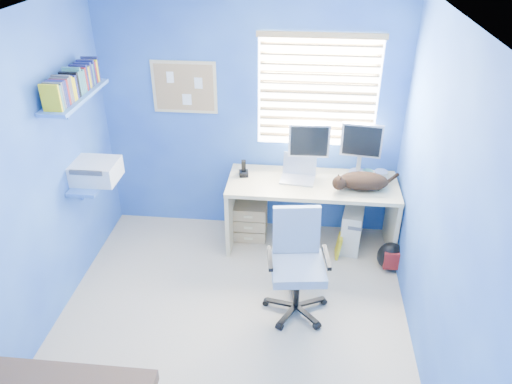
# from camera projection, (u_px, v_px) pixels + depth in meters

# --- Properties ---
(floor) EXTENTS (3.00, 3.20, 0.00)m
(floor) POSITION_uv_depth(u_px,v_px,m) (231.00, 326.00, 4.23)
(floor) COLOR #C2AE94
(floor) RESTS_ON ground
(ceiling) EXTENTS (3.00, 3.20, 0.00)m
(ceiling) POSITION_uv_depth(u_px,v_px,m) (220.00, 21.00, 2.98)
(ceiling) COLOR white
(ceiling) RESTS_ON wall_back
(wall_back) EXTENTS (3.00, 0.01, 2.50)m
(wall_back) POSITION_uv_depth(u_px,v_px,m) (251.00, 118.00, 4.98)
(wall_back) COLOR #1E40A7
(wall_back) RESTS_ON ground
(wall_front) EXTENTS (3.00, 0.01, 2.50)m
(wall_front) POSITION_uv_depth(u_px,v_px,m) (171.00, 383.00, 2.23)
(wall_front) COLOR #1E40A7
(wall_front) RESTS_ON ground
(wall_left) EXTENTS (0.01, 3.20, 2.50)m
(wall_left) POSITION_uv_depth(u_px,v_px,m) (28.00, 189.00, 3.73)
(wall_left) COLOR #1E40A7
(wall_left) RESTS_ON ground
(wall_right) EXTENTS (0.01, 3.20, 2.50)m
(wall_right) POSITION_uv_depth(u_px,v_px,m) (439.00, 211.00, 3.47)
(wall_right) COLOR #1E40A7
(wall_right) RESTS_ON ground
(desk) EXTENTS (1.67, 0.65, 0.74)m
(desk) POSITION_uv_depth(u_px,v_px,m) (311.00, 214.00, 5.07)
(desk) COLOR #D0B97F
(desk) RESTS_ON floor
(laptop) EXTENTS (0.36, 0.30, 0.22)m
(laptop) POSITION_uv_depth(u_px,v_px,m) (298.00, 170.00, 4.87)
(laptop) COLOR silver
(laptop) RESTS_ON desk
(monitor_left) EXTENTS (0.40, 0.14, 0.54)m
(monitor_left) POSITION_uv_depth(u_px,v_px,m) (309.00, 150.00, 4.90)
(monitor_left) COLOR silver
(monitor_left) RESTS_ON desk
(monitor_right) EXTENTS (0.41, 0.17, 0.54)m
(monitor_right) POSITION_uv_depth(u_px,v_px,m) (360.00, 149.00, 4.91)
(monitor_right) COLOR silver
(monitor_right) RESTS_ON desk
(phone) EXTENTS (0.11, 0.12, 0.17)m
(phone) POSITION_uv_depth(u_px,v_px,m) (244.00, 168.00, 4.97)
(phone) COLOR black
(phone) RESTS_ON desk
(mug) EXTENTS (0.10, 0.09, 0.10)m
(mug) POSITION_uv_depth(u_px,v_px,m) (367.00, 175.00, 4.90)
(mug) COLOR #377574
(mug) RESTS_ON desk
(cd_spindle) EXTENTS (0.13, 0.13, 0.07)m
(cd_spindle) POSITION_uv_depth(u_px,v_px,m) (381.00, 174.00, 4.95)
(cd_spindle) COLOR silver
(cd_spindle) RESTS_ON desk
(cat) EXTENTS (0.53, 0.39, 0.17)m
(cat) POSITION_uv_depth(u_px,v_px,m) (363.00, 181.00, 4.73)
(cat) COLOR black
(cat) RESTS_ON desk
(tower_pc) EXTENTS (0.26, 0.47, 0.45)m
(tower_pc) POSITION_uv_depth(u_px,v_px,m) (352.00, 227.00, 5.12)
(tower_pc) COLOR beige
(tower_pc) RESTS_ON floor
(drawer_boxes) EXTENTS (0.35, 0.28, 0.41)m
(drawer_boxes) POSITION_uv_depth(u_px,v_px,m) (250.00, 220.00, 5.27)
(drawer_boxes) COLOR tan
(drawer_boxes) RESTS_ON floor
(yellow_book) EXTENTS (0.03, 0.17, 0.24)m
(yellow_book) POSITION_uv_depth(u_px,v_px,m) (338.00, 246.00, 5.02)
(yellow_book) COLOR yellow
(yellow_book) RESTS_ON floor
(backpack) EXTENTS (0.26, 0.20, 0.30)m
(backpack) POSITION_uv_depth(u_px,v_px,m) (390.00, 256.00, 4.82)
(backpack) COLOR black
(backpack) RESTS_ON floor
(office_chair) EXTENTS (0.61, 0.61, 0.93)m
(office_chair) POSITION_uv_depth(u_px,v_px,m) (297.00, 276.00, 4.26)
(office_chair) COLOR black
(office_chair) RESTS_ON floor
(window_blinds) EXTENTS (1.15, 0.05, 1.10)m
(window_blinds) POSITION_uv_depth(u_px,v_px,m) (318.00, 92.00, 4.74)
(window_blinds) COLOR white
(window_blinds) RESTS_ON ground
(corkboard) EXTENTS (0.64, 0.02, 0.52)m
(corkboard) POSITION_uv_depth(u_px,v_px,m) (184.00, 87.00, 4.87)
(corkboard) COLOR #D0B97F
(corkboard) RESTS_ON ground
(wall_shelves) EXTENTS (0.42, 0.90, 1.05)m
(wall_shelves) POSITION_uv_depth(u_px,v_px,m) (83.00, 129.00, 4.28)
(wall_shelves) COLOR #4176CA
(wall_shelves) RESTS_ON ground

